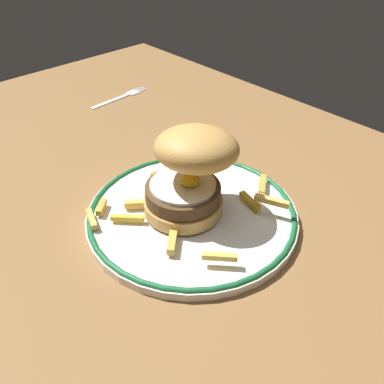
# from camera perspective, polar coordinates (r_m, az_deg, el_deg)

# --- Properties ---
(ground_plane) EXTENTS (1.38, 0.88, 0.04)m
(ground_plane) POSITION_cam_1_polar(r_m,az_deg,el_deg) (0.57, 1.11, -7.34)
(ground_plane) COLOR brown
(dinner_plate) EXTENTS (0.29, 0.29, 0.02)m
(dinner_plate) POSITION_cam_1_polar(r_m,az_deg,el_deg) (0.58, 0.00, -2.98)
(dinner_plate) COLOR white
(dinner_plate) RESTS_ON ground_plane
(burger) EXTENTS (0.16, 0.16, 0.13)m
(burger) POSITION_cam_1_polar(r_m,az_deg,el_deg) (0.55, -0.14, 3.14)
(burger) COLOR tan
(burger) RESTS_ON dinner_plate
(fries_pile) EXTENTS (0.21, 0.25, 0.02)m
(fries_pile) POSITION_cam_1_polar(r_m,az_deg,el_deg) (0.57, 0.00, -1.70)
(fries_pile) COLOR gold
(fries_pile) RESTS_ON dinner_plate
(fork) EXTENTS (0.02, 0.14, 0.00)m
(fork) POSITION_cam_1_polar(r_m,az_deg,el_deg) (0.94, -9.57, 12.56)
(fork) COLOR silver
(fork) RESTS_ON ground_plane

